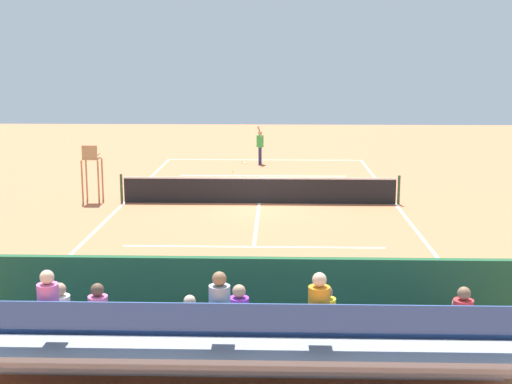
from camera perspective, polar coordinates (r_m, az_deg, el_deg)
The scene contains 11 objects.
ground_plane at distance 26.23m, azimuth 0.27°, elevation -0.91°, with size 60.00×60.00×0.00m, color #CC7047.
court_line_markings at distance 26.26m, azimuth 0.27°, elevation -0.89°, with size 10.10×22.20×0.01m.
tennis_net at distance 26.13m, azimuth 0.27°, elevation 0.16°, with size 10.30×0.10×1.07m.
backdrop_wall at distance 12.48m, azimuth -1.41°, elevation -9.67°, with size 18.00×0.16×2.00m, color #235633.
bleacher_stand at distance 11.21m, azimuth -1.66°, elevation -12.25°, with size 9.06×2.40×2.48m.
umpire_chair at distance 26.94m, azimuth -13.04°, elevation 1.96°, with size 0.67×0.67×2.14m.
courtside_bench at distance 13.35m, azimuth 6.51°, elevation -10.37°, with size 1.80×0.40×0.93m.
equipment_bag at distance 13.34m, azimuth -1.32°, elevation -12.06°, with size 0.90×0.36×0.36m, color black.
tennis_player at distance 35.54m, azimuth 0.33°, elevation 3.88°, with size 0.39×0.54×1.93m.
tennis_racket at distance 35.90m, azimuth -0.93°, elevation 2.34°, with size 0.40×0.58×0.03m.
tennis_ball_near at distance 33.26m, azimuth -1.86°, elevation 1.67°, with size 0.07×0.07×0.07m, color #CCDB33.
Camera 1 is at (-0.66, 25.66, 5.40)m, focal length 49.96 mm.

